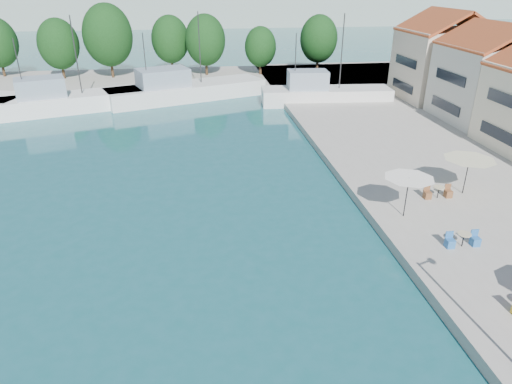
{
  "coord_description": "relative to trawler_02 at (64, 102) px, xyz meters",
  "views": [
    {
      "loc": [
        -3.94,
        1.81,
        13.22
      ],
      "look_at": [
        -0.6,
        26.0,
        1.73
      ],
      "focal_mm": 32.0,
      "sensor_mm": 36.0,
      "label": 1
    }
  ],
  "objects": [
    {
      "name": "tree_07",
      "position": [
        23.77,
        15.03,
        3.33
      ],
      "size": [
        4.45,
        4.45,
        6.59
      ],
      "color": "#3F2B19",
      "rests_on": "quay_far"
    },
    {
      "name": "tree_06",
      "position": [
        16.08,
        15.54,
        4.3
      ],
      "size": [
        5.58,
        5.58,
        8.26
      ],
      "color": "#3F2B19",
      "rests_on": "quay_far"
    },
    {
      "name": "quay_far",
      "position": [
        9.94,
        13.99,
        -0.77
      ],
      "size": [
        90.0,
        16.0,
        0.6
      ],
      "primitive_type": "cube",
      "color": "#A6A096",
      "rests_on": "ground"
    },
    {
      "name": "trawler_02",
      "position": [
        0.0,
        0.0,
        0.0
      ],
      "size": [
        16.55,
        8.89,
        10.2
      ],
      "rotation": [
        0.0,
        0.0,
        0.31
      ],
      "color": "white",
      "rests_on": "ground"
    },
    {
      "name": "building_06",
      "position": [
        41.94,
        -2.01,
        4.43
      ],
      "size": [
        9.0,
        8.8,
        10.2
      ],
      "color": "beige",
      "rests_on": "quay_right"
    },
    {
      "name": "cafe_table_02",
      "position": [
        27.35,
        -32.66,
        -0.18
      ],
      "size": [
        1.82,
        0.7,
        0.76
      ],
      "color": "black",
      "rests_on": "quay_right"
    },
    {
      "name": "cafe_table_03",
      "position": [
        28.93,
        -27.07,
        -0.18
      ],
      "size": [
        1.82,
        0.7,
        0.76
      ],
      "color": "black",
      "rests_on": "quay_right"
    },
    {
      "name": "tree_04",
      "position": [
        3.01,
        15.42,
        5.15
      ],
      "size": [
        6.58,
        6.58,
        9.74
      ],
      "color": "#3F2B19",
      "rests_on": "quay_far"
    },
    {
      "name": "trawler_03",
      "position": [
        12.81,
        3.77,
        -0.0
      ],
      "size": [
        19.31,
        11.09,
        10.2
      ],
      "rotation": [
        0.0,
        0.0,
        0.35
      ],
      "color": "silver",
      "rests_on": "ground"
    },
    {
      "name": "tree_08",
      "position": [
        32.46,
        16.09,
        4.14
      ],
      "size": [
        5.39,
        5.39,
        7.98
      ],
      "color": "#3F2B19",
      "rests_on": "quay_far"
    },
    {
      "name": "tree_05",
      "position": [
        11.14,
        18.63,
        4.12
      ],
      "size": [
        5.37,
        5.37,
        7.95
      ],
      "color": "#3F2B19",
      "rests_on": "quay_far"
    },
    {
      "name": "trawler_04",
      "position": [
        28.71,
        -0.63,
        0.0
      ],
      "size": [
        14.93,
        4.92,
        10.2
      ],
      "rotation": [
        0.0,
        0.0,
        -0.08
      ],
      "color": "silver",
      "rests_on": "ground"
    },
    {
      "name": "umbrella_cream",
      "position": [
        30.89,
        -26.64,
        1.64
      ],
      "size": [
        3.19,
        3.19,
        2.36
      ],
      "color": "black",
      "rests_on": "quay_right"
    },
    {
      "name": "tree_03",
      "position": [
        -3.57,
        15.6,
        4.11
      ],
      "size": [
        5.36,
        5.36,
        7.93
      ],
      "color": "#3F2B19",
      "rests_on": "quay_far"
    },
    {
      "name": "umbrella_white",
      "position": [
        25.76,
        -29.07,
        1.71
      ],
      "size": [
        2.86,
        2.86,
        2.43
      ],
      "color": "black",
      "rests_on": "quay_right"
    },
    {
      "name": "building_05",
      "position": [
        41.94,
        -11.01,
        4.19
      ],
      "size": [
        8.4,
        8.8,
        9.7
      ],
      "color": "beige",
      "rests_on": "quay_right"
    }
  ]
}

